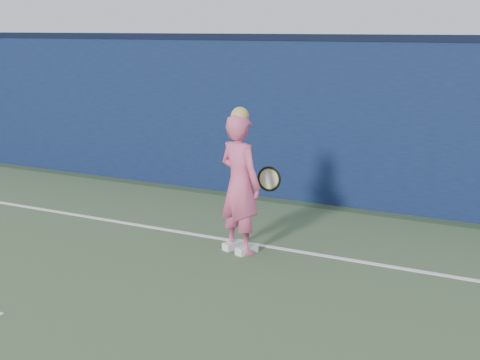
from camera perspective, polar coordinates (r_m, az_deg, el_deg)
The scene contains 4 objects.
backstop_wall at distance 10.97m, azimuth 1.30°, elevation 5.30°, with size 24.00×0.40×2.50m, color #0C1836.
wall_cap at distance 10.88m, azimuth 1.34°, elevation 12.11°, with size 24.00×0.42×0.10m, color black.
player at distance 8.05m, azimuth 0.00°, elevation -0.32°, with size 0.73×0.60×1.79m.
racket at distance 8.35m, azimuth 2.34°, elevation 0.07°, with size 0.58×0.18×0.32m.
Camera 1 is at (4.82, -3.25, 2.71)m, focal length 50.00 mm.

